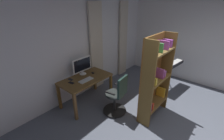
{
  "coord_description": "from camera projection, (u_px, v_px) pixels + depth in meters",
  "views": [
    {
      "loc": [
        2.56,
        0.17,
        2.52
      ],
      "look_at": [
        -0.0,
        -2.0,
        1.01
      ],
      "focal_mm": 25.32,
      "sensor_mm": 36.0,
      "label": 1
    }
  ],
  "objects": [
    {
      "name": "office_chair",
      "position": [
        117.0,
        97.0,
        3.66
      ],
      "size": [
        0.56,
        0.56,
        0.99
      ],
      "rotation": [
        0.0,
        0.0,
        3.27
      ],
      "color": "black",
      "rests_on": "ground"
    },
    {
      "name": "back_room_partition",
      "position": [
        80.0,
        47.0,
        4.19
      ],
      "size": [
        5.53,
        0.1,
        2.72
      ],
      "primitive_type": "cube",
      "color": "silver",
      "rests_on": "ground"
    },
    {
      "name": "desk",
      "position": [
        86.0,
        81.0,
        3.98
      ],
      "size": [
        1.29,
        0.71,
        0.72
      ],
      "color": "brown",
      "rests_on": "ground"
    },
    {
      "name": "curtain_right_panel",
      "position": [
        96.0,
        48.0,
        4.51
      ],
      "size": [
        0.46,
        0.06,
        2.48
      ],
      "primitive_type": "cube",
      "color": "#BCB3A2",
      "rests_on": "ground"
    },
    {
      "name": "curtain_left_panel",
      "position": [
        123.0,
        40.0,
        5.4
      ],
      "size": [
        0.39,
        0.06,
        2.48
      ],
      "primitive_type": "cube",
      "color": "#BCB3A2",
      "rests_on": "ground"
    },
    {
      "name": "piano_keyboard",
      "position": [
        170.0,
        65.0,
        4.68
      ],
      "size": [
        1.11,
        0.44,
        0.8
      ],
      "rotation": [
        0.0,
        0.0,
        -0.11
      ],
      "color": "black",
      "rests_on": "ground"
    },
    {
      "name": "cell_phone_by_monitor",
      "position": [
        70.0,
        79.0,
        3.86
      ],
      "size": [
        0.07,
        0.14,
        0.01
      ],
      "primitive_type": "cube",
      "rotation": [
        0.0,
        0.0,
        0.0
      ],
      "color": "#232328",
      "rests_on": "desk"
    },
    {
      "name": "computer_monitor",
      "position": [
        82.0,
        65.0,
        4.05
      ],
      "size": [
        0.57,
        0.18,
        0.44
      ],
      "color": "white",
      "rests_on": "desk"
    },
    {
      "name": "computer_mouse",
      "position": [
        93.0,
        73.0,
        4.17
      ],
      "size": [
        0.06,
        0.1,
        0.04
      ],
      "primitive_type": "ellipsoid",
      "color": "black",
      "rests_on": "desk"
    },
    {
      "name": "cell_phone_face_up",
      "position": [
        71.0,
        83.0,
        3.71
      ],
      "size": [
        0.09,
        0.15,
        0.01
      ],
      "primitive_type": "cube",
      "rotation": [
        0.0,
        0.0,
        0.15
      ],
      "color": "black",
      "rests_on": "desk"
    },
    {
      "name": "computer_keyboard",
      "position": [
        86.0,
        80.0,
        3.81
      ],
      "size": [
        0.37,
        0.15,
        0.02
      ],
      "primitive_type": "cube",
      "color": "#B7BCC1",
      "rests_on": "desk"
    },
    {
      "name": "bookshelf",
      "position": [
        154.0,
        78.0,
        3.43
      ],
      "size": [
        0.91,
        0.3,
        1.89
      ],
      "color": "brown",
      "rests_on": "ground"
    }
  ]
}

